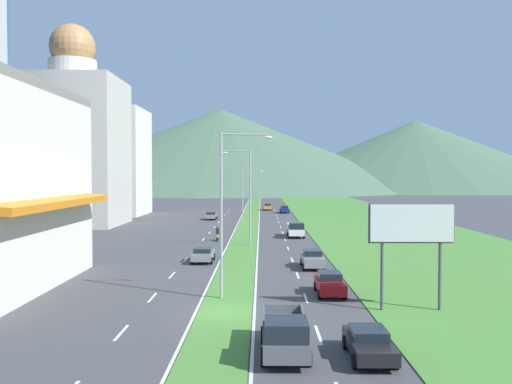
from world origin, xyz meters
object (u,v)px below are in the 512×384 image
at_px(car_3, 330,283).
at_px(car_4, 284,209).
at_px(car_6, 268,207).
at_px(billboard_roadside, 412,229).
at_px(pickup_truck_1, 285,335).
at_px(car_5, 313,259).
at_px(motorcycle_rider, 218,235).
at_px(car_1, 203,254).
at_px(car_2, 211,216).
at_px(street_lamp_near, 226,204).
at_px(street_lamp_far, 245,192).
at_px(pickup_truck_0, 296,230).
at_px(street_lamp_mid, 248,191).
at_px(car_0, 369,343).

distance_m(car_3, car_4, 77.09).
height_order(car_4, car_6, car_4).
bearing_deg(billboard_roadside, car_3, 134.67).
xyz_separation_m(car_3, pickup_truck_1, (-3.60, -12.50, 0.20)).
distance_m(car_5, motorcycle_rider, 21.44).
height_order(car_6, motorcycle_rider, motorcycle_rider).
xyz_separation_m(car_1, car_2, (-3.58, 46.71, 0.02)).
bearing_deg(street_lamp_near, car_2, 96.24).
height_order(car_2, car_3, car_3).
distance_m(car_1, car_6, 72.53).
bearing_deg(car_3, billboard_roadside, 44.67).
height_order(car_2, motorcycle_rider, motorcycle_rider).
xyz_separation_m(street_lamp_far, pickup_truck_1, (3.72, -63.41, -4.23)).
distance_m(street_lamp_far, car_4, 27.58).
height_order(billboard_roadside, car_5, billboard_roadside).
xyz_separation_m(street_lamp_far, pickup_truck_0, (7.10, -17.43, -4.23)).
bearing_deg(billboard_roadside, street_lamp_far, 101.88).
bearing_deg(car_2, street_lamp_far, -145.99).
relative_size(car_4, pickup_truck_1, 0.83).
xyz_separation_m(street_lamp_mid, pickup_truck_1, (2.65, -37.28, -5.25)).
relative_size(car_1, car_6, 1.01).
bearing_deg(street_lamp_near, car_0, -58.19).
relative_size(car_6, motorcycle_rider, 2.10).
bearing_deg(street_lamp_far, car_6, 83.35).
xyz_separation_m(car_0, car_5, (-0.33, 23.38, 0.09)).
distance_m(billboard_roadside, car_2, 67.33).
distance_m(street_lamp_mid, car_6, 61.41).
distance_m(car_1, car_2, 46.85).
relative_size(car_2, car_6, 1.03).
bearing_deg(car_0, car_4, -179.99).
bearing_deg(billboard_roadside, street_lamp_mid, 109.92).
bearing_deg(street_lamp_far, car_1, -94.30).
height_order(street_lamp_mid, car_5, street_lamp_mid).
bearing_deg(street_lamp_mid, car_2, 101.83).
height_order(street_lamp_mid, car_1, street_lamp_mid).
bearing_deg(car_0, pickup_truck_1, -93.86).
distance_m(street_lamp_near, car_4, 78.90).
bearing_deg(car_0, billboard_roadside, 153.61).
bearing_deg(pickup_truck_0, street_lamp_near, -10.95).
bearing_deg(street_lamp_mid, pickup_truck_1, -85.94).
bearing_deg(street_lamp_near, billboard_roadside, -15.22).
bearing_deg(car_4, car_2, -39.62).
xyz_separation_m(street_lamp_mid, car_1, (-3.87, -11.11, -5.53)).
bearing_deg(pickup_truck_1, street_lamp_far, -176.64).
bearing_deg(pickup_truck_1, car_4, 177.61).
distance_m(street_lamp_far, car_1, 37.63).
relative_size(car_1, car_5, 0.96).
xyz_separation_m(car_2, pickup_truck_0, (13.48, -26.89, 0.26)).
height_order(street_lamp_far, car_5, street_lamp_far).
distance_m(street_lamp_near, motorcycle_rider, 31.60).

